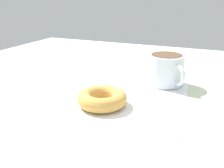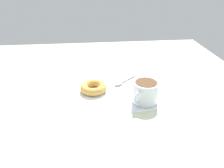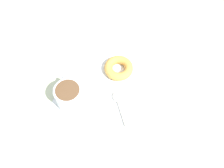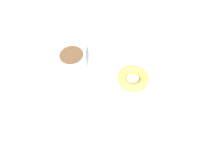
{
  "view_description": "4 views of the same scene",
  "coord_description": "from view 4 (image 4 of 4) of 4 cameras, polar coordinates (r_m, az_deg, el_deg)",
  "views": [
    {
      "loc": [
        45.95,
        18.71,
        21.32
      ],
      "look_at": [
        -2.16,
        -1.63,
        2.3
      ],
      "focal_mm": 40.0,
      "sensor_mm": 36.0,
      "label": 1
    },
    {
      "loc": [
        5.22,
        70.16,
        41.4
      ],
      "look_at": [
        -2.16,
        -1.63,
        2.3
      ],
      "focal_mm": 35.0,
      "sensor_mm": 36.0,
      "label": 2
    },
    {
      "loc": [
        -39.27,
        -19.33,
        72.3
      ],
      "look_at": [
        -2.16,
        -1.63,
        2.3
      ],
      "focal_mm": 40.0,
      "sensor_mm": 36.0,
      "label": 3
    },
    {
      "loc": [
        -10.36,
        -36.57,
        58.68
      ],
      "look_at": [
        -2.16,
        -1.63,
        2.3
      ],
      "focal_mm": 35.0,
      "sensor_mm": 36.0,
      "label": 4
    }
  ],
  "objects": [
    {
      "name": "spoon",
      "position": [
        0.66,
        -2.75,
        -4.24
      ],
      "size": [
        10.19,
        9.09,
        0.9
      ],
      "color": "#B7B2A8",
      "rests_on": "napkin"
    },
    {
      "name": "napkin",
      "position": [
        0.69,
        0.0,
        -0.96
      ],
      "size": [
        34.76,
        34.76,
        0.3
      ],
      "primitive_type": "cube",
      "rotation": [
        0.0,
        0.0,
        0.08
      ],
      "color": "white",
      "rests_on": "ground_plane"
    },
    {
      "name": "ground_plane",
      "position": [
        0.71,
        1.4,
        -0.01
      ],
      "size": [
        120.0,
        120.0,
        2.0
      ],
      "primitive_type": "cube",
      "color": "beige"
    },
    {
      "name": "coffee_cup",
      "position": [
        0.71,
        -10.04,
        5.79
      ],
      "size": [
        9.57,
        9.72,
        7.35
      ],
      "color": "silver",
      "rests_on": "napkin"
    },
    {
      "name": "donut",
      "position": [
        0.69,
        5.52,
        1.44
      ],
      "size": [
        9.92,
        9.92,
        2.89
      ],
      "primitive_type": "torus",
      "color": "gold",
      "rests_on": "napkin"
    }
  ]
}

